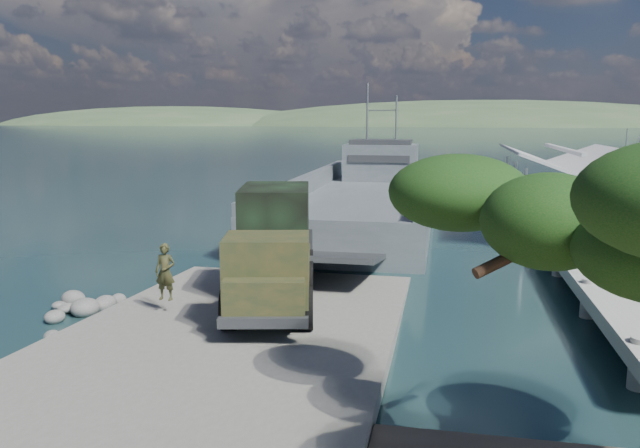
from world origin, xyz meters
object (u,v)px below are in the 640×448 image
(pier, at_px, (563,212))
(sailboat_near, at_px, (633,214))
(sailboat_far, at_px, (622,198))
(soldier, at_px, (166,283))
(landing_craft, at_px, (366,207))
(military_truck, at_px, (273,247))

(pier, height_order, sailboat_near, sailboat_near)
(sailboat_far, bearing_deg, soldier, -119.45)
(sailboat_near, bearing_deg, sailboat_far, 80.70)
(landing_craft, xyz_separation_m, sailboat_far, (19.82, 12.76, -0.53))
(landing_craft, relative_size, military_truck, 4.05)
(landing_craft, relative_size, sailboat_near, 6.10)
(pier, bearing_deg, military_truck, -126.96)
(landing_craft, relative_size, soldier, 18.56)
(pier, xyz_separation_m, sailboat_near, (6.27, 9.11, -1.29))
(pier, xyz_separation_m, military_truck, (-12.52, -16.64, 0.86))
(military_truck, bearing_deg, sailboat_far, 47.59)
(pier, bearing_deg, landing_craft, 156.36)
(pier, relative_size, sailboat_near, 7.51)
(landing_craft, distance_m, soldier, 24.02)
(military_truck, bearing_deg, soldier, -162.62)
(soldier, bearing_deg, sailboat_near, 52.71)
(pier, distance_m, sailboat_near, 11.13)
(pier, relative_size, military_truck, 4.98)
(military_truck, xyz_separation_m, sailboat_near, (18.79, 25.75, -2.15))
(soldier, bearing_deg, landing_craft, 82.37)
(sailboat_far, bearing_deg, pier, -110.01)
(landing_craft, xyz_separation_m, soldier, (-3.75, -23.72, 0.60))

